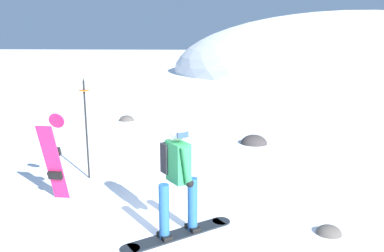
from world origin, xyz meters
The scene contains 8 objects.
ground_plane centered at (0.00, 0.00, 0.00)m, with size 300.00×300.00×0.00m, color white.
ridge_peak_main centered at (11.02, 33.56, 0.00)m, with size 33.42×30.07×11.44m.
snowboarder_main centered at (0.32, -0.31, 0.92)m, with size 1.48×1.28×1.71m.
spare_snowboard centered at (-2.02, 0.56, 0.80)m, with size 0.28×0.53×1.59m.
piste_marker_near centered at (-1.94, 1.82, 1.20)m, with size 0.20×0.20×2.12m.
rock_dark centered at (-2.97, 7.76, 0.00)m, with size 0.55×0.47×0.39m.
rock_mid centered at (2.56, 0.00, 0.00)m, with size 0.38×0.32×0.27m.
rock_small centered at (1.58, 5.08, 0.00)m, with size 0.74×0.63×0.52m.
Camera 1 is at (1.22, -5.41, 2.79)m, focal length 35.42 mm.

